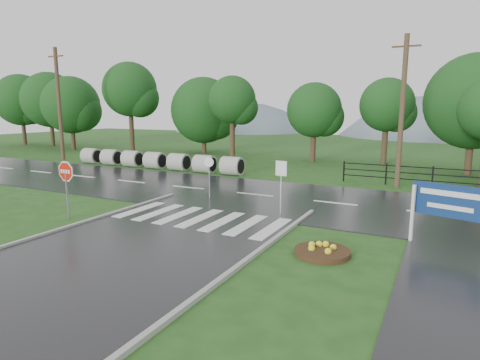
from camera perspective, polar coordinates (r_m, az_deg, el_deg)
The scene contains 15 objects.
ground at distance 12.00m, azimuth -18.96°, elevation -11.09°, with size 120.00×120.00×0.00m, color #214E1A.
main_road at distance 19.93m, azimuth 2.14°, elevation -2.19°, with size 90.00×8.00×0.04m, color black.
walkway at distance 12.39m, azimuth 27.22°, elevation -11.00°, with size 2.20×11.00×0.04m, color #2A2A2D.
crosswalk at distance 15.65m, azimuth -5.68°, elevation -5.41°, with size 6.50×2.80×0.02m.
fence_west at distance 23.91m, azimuth 25.72°, elevation 0.63°, with size 9.58×0.08×1.20m.
hills at distance 75.44m, azimuth 22.71°, elevation -5.97°, with size 102.00×48.00×48.00m.
treeline at distance 32.74m, azimuth 14.20°, elevation 2.31°, with size 83.20×5.20×10.00m.
culvert_pipes at distance 29.48m, azimuth -12.00°, elevation 2.75°, with size 13.90×1.20×1.20m.
stop_sign at distance 16.63m, azimuth -23.52°, elevation 0.51°, with size 1.08×0.06×2.43m.
estate_billboard at distance 13.81m, azimuth 27.68°, elevation -3.10°, with size 2.17×0.66×1.96m.
flower_bed at distance 12.15m, azimuth 11.63°, elevation -9.86°, with size 1.63×1.63×0.33m.
reg_sign_small at distance 16.02m, azimuth 5.87°, elevation 0.43°, with size 0.49×0.08×2.21m.
reg_sign_round at distance 19.03m, azimuth -4.41°, elevation 1.14°, with size 0.46×0.11×2.00m.
utility_pole_west at distance 36.89m, azimuth -24.33°, elevation 9.84°, with size 1.63×0.31×9.18m.
utility_pole_east at distance 23.26m, azimuth 22.04°, elevation 9.01°, with size 1.44×0.27×8.06m.
Camera 1 is at (8.23, -7.65, 4.21)m, focal length 30.00 mm.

